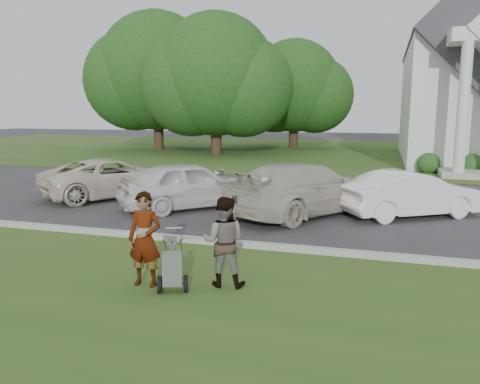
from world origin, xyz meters
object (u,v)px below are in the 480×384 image
at_px(parking_meter_near, 235,218).
at_px(car_d, 411,194).
at_px(tree_back, 294,90).
at_px(tree_far, 157,77).
at_px(person_left, 145,240).
at_px(tree_left, 216,81).
at_px(car_a, 113,178).
at_px(car_b, 190,185).
at_px(car_c, 304,188).
at_px(person_right, 224,242).
at_px(striping_cart, 172,270).

xyz_separation_m(parking_meter_near, car_d, (3.68, 5.17, -0.18)).
relative_size(tree_back, car_d, 2.38).
relative_size(tree_far, person_left, 7.03).
xyz_separation_m(tree_left, tree_back, (4.00, 8.00, -0.38)).
bearing_deg(tree_back, car_a, -94.20).
bearing_deg(car_d, car_b, 64.30).
xyz_separation_m(person_left, car_c, (1.67, 6.59, -0.05)).
relative_size(tree_left, car_d, 2.63).
height_order(tree_left, person_right, tree_left).
bearing_deg(person_right, person_left, 8.93).
xyz_separation_m(tree_far, person_left, (13.50, -27.16, -4.86)).
bearing_deg(car_b, car_c, -131.14).
height_order(tree_left, tree_back, tree_left).
distance_m(tree_back, person_right, 32.36).
distance_m(tree_left, parking_meter_near, 24.12).
height_order(person_left, car_d, person_left).
distance_m(person_right, car_c, 6.20).
height_order(striping_cart, car_a, car_a).
distance_m(parking_meter_near, car_a, 8.34).
bearing_deg(car_c, person_right, 117.91).
bearing_deg(tree_left, tree_far, 153.44).
height_order(tree_back, striping_cart, tree_back).
bearing_deg(striping_cart, car_d, 38.20).
relative_size(person_left, car_d, 0.41).
height_order(tree_left, car_d, tree_left).
relative_size(person_right, car_c, 0.30).
bearing_deg(parking_meter_near, car_b, 123.25).
bearing_deg(car_a, tree_back, -60.13).
bearing_deg(tree_far, person_left, -63.58).
bearing_deg(car_a, tree_left, -48.47).
distance_m(person_left, car_d, 8.55).
height_order(tree_back, car_a, tree_back).
distance_m(person_left, parking_meter_near, 2.22).
height_order(tree_back, car_d, tree_back).
height_order(person_left, person_right, person_left).
bearing_deg(striping_cart, tree_back, 74.68).
bearing_deg(person_left, tree_left, 104.47).
bearing_deg(car_d, tree_far, 9.74).
bearing_deg(car_b, person_left, 151.90).
height_order(striping_cart, car_d, car_d).
bearing_deg(parking_meter_near, car_d, 54.55).
bearing_deg(car_a, tree_far, -33.36).
bearing_deg(person_left, person_right, 14.34).
relative_size(tree_left, tree_back, 1.11).
height_order(tree_far, car_a, tree_far).
height_order(car_a, car_b, car_b).
bearing_deg(person_left, car_a, 122.68).
bearing_deg(tree_back, tree_far, -153.44).
bearing_deg(striping_cart, tree_far, 94.77).
bearing_deg(car_b, parking_meter_near, 168.68).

